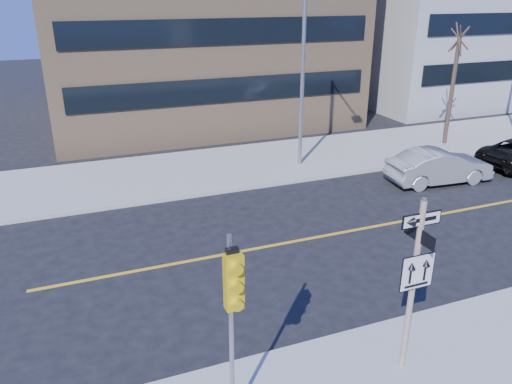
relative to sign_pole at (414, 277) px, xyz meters
name	(u,v)px	position (x,y,z in m)	size (l,w,h in m)	color
ground	(344,309)	(0.00, 2.51, -2.44)	(120.00, 120.00, 0.00)	black
far_sidewalk	(503,132)	(18.00, 14.51, -2.36)	(66.00, 6.00, 0.15)	#AEADA3
sign_pole	(414,277)	(0.00, 0.00, 0.00)	(0.92, 0.92, 4.06)	silver
traffic_signal	(233,297)	(-4.00, -0.15, 0.59)	(0.32, 0.45, 4.00)	gray
parked_car_b	(439,166)	(8.76, 9.31, -1.68)	(4.62, 1.61, 1.52)	gray
streetlight_a	(305,68)	(4.00, 13.27, 2.32)	(0.55, 2.25, 8.00)	gray
street_tree_west	(459,42)	(13.00, 13.81, 3.09)	(1.80, 1.80, 6.35)	#33241E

